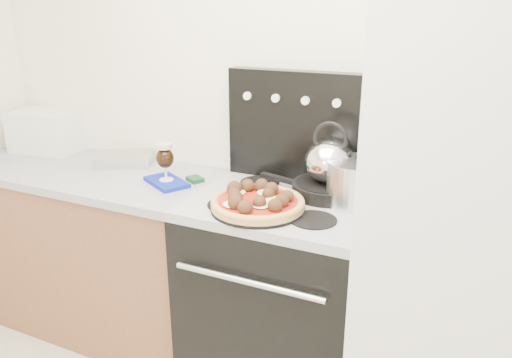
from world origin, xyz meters
The scene contains 16 objects.
room_shell centered at (0.00, 0.29, 1.25)m, with size 3.52×3.01×2.52m.
base_cabinet centered at (-1.02, 1.20, 0.43)m, with size 1.45×0.60×0.86m, color brown.
countertop centered at (-1.02, 1.20, 0.88)m, with size 1.48×0.63×0.04m, color #9F9FA6.
stove_body centered at (0.08, 1.18, 0.44)m, with size 0.76×0.65×0.88m, color black.
cooktop centered at (0.08, 1.18, 0.90)m, with size 0.76×0.65×0.04m, color #ADADB2.
backguard centered at (0.08, 1.45, 1.17)m, with size 0.76×0.08×0.50m, color black.
fridge centered at (0.78, 1.15, 0.95)m, with size 0.64×0.68×1.90m, color silver.
toaster_oven centered at (-1.46, 1.38, 1.01)m, with size 0.36×0.27×0.23m, color silver.
foil_sheet centered at (-0.88, 1.34, 0.93)m, with size 0.28×0.20×0.06m, color silver.
oven_mitt centered at (-0.51, 1.17, 0.91)m, with size 0.23×0.13×0.02m, color #10229C.
beer_glass centered at (-0.51, 1.17, 1.01)m, with size 0.08×0.08×0.18m, color black, non-canonical shape.
pizza_pan centered at (0.03, 1.03, 0.93)m, with size 0.37×0.37×0.01m, color black.
pizza centered at (0.03, 1.03, 0.96)m, with size 0.37×0.37×0.05m, color tan, non-canonical shape.
skillet centered at (0.23, 1.31, 0.95)m, with size 0.31×0.31×0.05m, color black.
tea_kettle centered at (0.23, 1.31, 1.09)m, with size 0.20×0.20×0.22m, color silver, non-canonical shape.
stock_pot centered at (0.36, 1.26, 1.01)m, with size 0.24×0.24×0.17m, color silver.
Camera 1 is at (0.80, -0.63, 1.69)m, focal length 35.00 mm.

